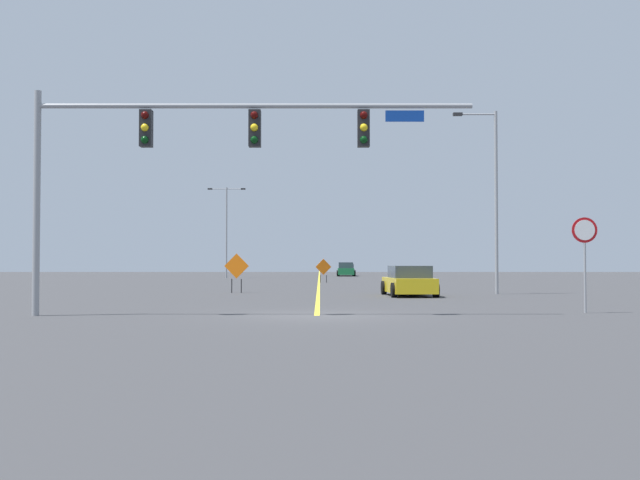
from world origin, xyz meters
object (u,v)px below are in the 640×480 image
object	(u,v)px
construction_sign_right_shoulder	(235,268)
construction_sign_median_far	(322,268)
car_green_passing	(345,270)
street_lamp_near_left	(225,225)
stop_sign	(583,246)
car_silver_mid	(345,270)
traffic_signal_assembly	(196,142)
car_yellow_approaching	(408,282)
street_lamp_near_right	(492,193)

from	to	relation	value
construction_sign_right_shoulder	construction_sign_median_far	bearing A→B (deg)	77.06
car_green_passing	street_lamp_near_left	bearing A→B (deg)	-140.30
stop_sign	car_silver_mid	distance (m)	64.21
traffic_signal_assembly	street_lamp_near_left	xyz separation A→B (m)	(-5.58, 51.98, 0.25)
construction_sign_median_far	car_green_passing	world-z (taller)	construction_sign_median_far
street_lamp_near_left	car_yellow_approaching	world-z (taller)	street_lamp_near_left
street_lamp_near_left	car_yellow_approaching	xyz separation A→B (m)	(13.06, -39.30, -4.52)
car_green_passing	construction_sign_median_far	bearing A→B (deg)	-95.51
stop_sign	traffic_signal_assembly	bearing A→B (deg)	-174.27
street_lamp_near_left	construction_sign_median_far	xyz separation A→B (m)	(9.32, -16.77, -4.07)
construction_sign_median_far	car_silver_mid	xyz separation A→B (m)	(2.77, 29.94, -0.50)
street_lamp_near_right	construction_sign_right_shoulder	bearing A→B (deg)	173.72
traffic_signal_assembly	stop_sign	xyz separation A→B (m)	(11.38, 1.14, -2.91)
traffic_signal_assembly	street_lamp_near_left	world-z (taller)	street_lamp_near_left
stop_sign	construction_sign_median_far	world-z (taller)	stop_sign
construction_sign_median_far	street_lamp_near_right	bearing A→B (deg)	-68.57
car_silver_mid	traffic_signal_assembly	bearing A→B (deg)	-95.70
stop_sign	construction_sign_right_shoulder	distance (m)	19.22
construction_sign_median_far	car_green_passing	bearing A→B (deg)	84.49
stop_sign	car_yellow_approaching	xyz separation A→B (m)	(-3.90, 11.53, -1.36)
street_lamp_near_left	construction_sign_median_far	size ratio (longest dim) A/B	4.93
traffic_signal_assembly	car_silver_mid	bearing A→B (deg)	84.30
street_lamp_near_left	car_silver_mid	world-z (taller)	street_lamp_near_left
traffic_signal_assembly	car_green_passing	bearing A→B (deg)	84.18
car_green_passing	car_yellow_approaching	distance (m)	49.18
car_yellow_approaching	construction_sign_right_shoulder	bearing A→B (deg)	157.04
street_lamp_near_right	street_lamp_near_left	bearing A→B (deg)	114.98
street_lamp_near_right	car_silver_mid	world-z (taller)	street_lamp_near_right
car_green_passing	car_silver_mid	bearing A→B (deg)	86.49
street_lamp_near_right	car_yellow_approaching	size ratio (longest dim) A/B	1.90
construction_sign_right_shoulder	car_yellow_approaching	world-z (taller)	construction_sign_right_shoulder
construction_sign_right_shoulder	car_green_passing	size ratio (longest dim) A/B	0.50
traffic_signal_assembly	construction_sign_right_shoulder	xyz separation A→B (m)	(-0.65, 16.12, -3.68)
construction_sign_median_far	car_green_passing	distance (m)	26.76
construction_sign_median_far	stop_sign	bearing A→B (deg)	-77.36
stop_sign	street_lamp_near_right	xyz separation A→B (m)	(0.39, 13.61, 2.82)
street_lamp_near_right	construction_sign_median_far	distance (m)	22.29
street_lamp_near_right	car_green_passing	bearing A→B (deg)	96.61
construction_sign_median_far	car_silver_mid	distance (m)	30.07
car_silver_mid	street_lamp_near_left	bearing A→B (deg)	-132.54
construction_sign_median_far	car_yellow_approaching	bearing A→B (deg)	-80.57
street_lamp_near_left	construction_sign_right_shoulder	distance (m)	36.41
construction_sign_median_far	traffic_signal_assembly	bearing A→B (deg)	-96.05
construction_sign_right_shoulder	car_yellow_approaching	distance (m)	8.85
construction_sign_median_far	construction_sign_right_shoulder	world-z (taller)	construction_sign_right_shoulder
construction_sign_right_shoulder	car_yellow_approaching	xyz separation A→B (m)	(8.13, -3.44, -0.59)
street_lamp_near_right	car_silver_mid	xyz separation A→B (m)	(-5.26, 50.39, -4.23)
construction_sign_median_far	construction_sign_right_shoulder	distance (m)	19.59
street_lamp_near_left	construction_sign_right_shoulder	size ratio (longest dim) A/B	4.51
construction_sign_right_shoulder	stop_sign	bearing A→B (deg)	-51.23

